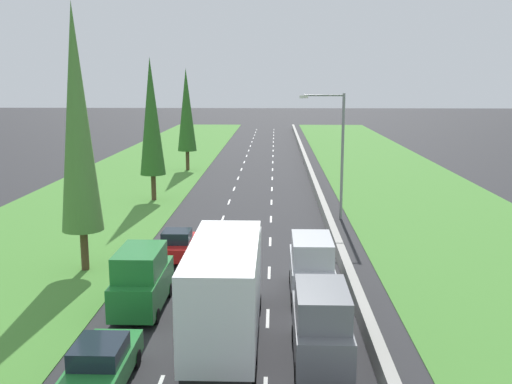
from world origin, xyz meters
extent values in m
plane|color=#28282B|center=(0.00, 60.00, 0.00)|extent=(300.00, 300.00, 0.00)
cube|color=#478433|center=(-12.65, 60.00, 0.02)|extent=(14.00, 140.00, 0.04)
cube|color=#478433|center=(14.35, 60.00, 0.02)|extent=(14.00, 140.00, 0.04)
cube|color=#9E9B93|center=(5.70, 60.00, 0.42)|extent=(0.44, 120.00, 0.85)
cube|color=white|center=(-1.75, 21.00, 0.01)|extent=(0.14, 2.00, 0.01)
cube|color=white|center=(-1.75, 27.00, 0.01)|extent=(0.14, 2.00, 0.01)
cube|color=white|center=(-1.75, 33.00, 0.01)|extent=(0.14, 2.00, 0.01)
cube|color=white|center=(-1.75, 39.00, 0.01)|extent=(0.14, 2.00, 0.01)
cube|color=white|center=(-1.75, 45.00, 0.01)|extent=(0.14, 2.00, 0.01)
cube|color=white|center=(-1.75, 51.00, 0.01)|extent=(0.14, 2.00, 0.01)
cube|color=white|center=(-1.75, 57.00, 0.01)|extent=(0.14, 2.00, 0.01)
cube|color=white|center=(-1.75, 63.00, 0.01)|extent=(0.14, 2.00, 0.01)
cube|color=white|center=(-1.75, 69.00, 0.01)|extent=(0.14, 2.00, 0.01)
cube|color=white|center=(-1.75, 75.00, 0.01)|extent=(0.14, 2.00, 0.01)
cube|color=white|center=(-1.75, 81.00, 0.01)|extent=(0.14, 2.00, 0.01)
cube|color=white|center=(-1.75, 87.00, 0.01)|extent=(0.14, 2.00, 0.01)
cube|color=white|center=(-1.75, 93.00, 0.01)|extent=(0.14, 2.00, 0.01)
cube|color=white|center=(-1.75, 99.00, 0.01)|extent=(0.14, 2.00, 0.01)
cube|color=white|center=(-1.75, 105.00, 0.01)|extent=(0.14, 2.00, 0.01)
cube|color=white|center=(-1.75, 111.00, 0.01)|extent=(0.14, 2.00, 0.01)
cube|color=white|center=(-1.75, 117.00, 0.01)|extent=(0.14, 2.00, 0.01)
cube|color=white|center=(1.75, 21.00, 0.01)|extent=(0.14, 2.00, 0.01)
cube|color=white|center=(1.75, 27.00, 0.01)|extent=(0.14, 2.00, 0.01)
cube|color=white|center=(1.75, 33.00, 0.01)|extent=(0.14, 2.00, 0.01)
cube|color=white|center=(1.75, 39.00, 0.01)|extent=(0.14, 2.00, 0.01)
cube|color=white|center=(1.75, 45.00, 0.01)|extent=(0.14, 2.00, 0.01)
cube|color=white|center=(1.75, 51.00, 0.01)|extent=(0.14, 2.00, 0.01)
cube|color=white|center=(1.75, 57.00, 0.01)|extent=(0.14, 2.00, 0.01)
cube|color=white|center=(1.75, 63.00, 0.01)|extent=(0.14, 2.00, 0.01)
cube|color=white|center=(1.75, 69.00, 0.01)|extent=(0.14, 2.00, 0.01)
cube|color=white|center=(1.75, 75.00, 0.01)|extent=(0.14, 2.00, 0.01)
cube|color=white|center=(1.75, 81.00, 0.01)|extent=(0.14, 2.00, 0.01)
cube|color=white|center=(1.75, 87.00, 0.01)|extent=(0.14, 2.00, 0.01)
cube|color=white|center=(1.75, 93.00, 0.01)|extent=(0.14, 2.00, 0.01)
cube|color=white|center=(1.75, 99.00, 0.01)|extent=(0.14, 2.00, 0.01)
cube|color=white|center=(1.75, 105.00, 0.01)|extent=(0.14, 2.00, 0.01)
cube|color=white|center=(1.75, 111.00, 0.01)|extent=(0.14, 2.00, 0.01)
cube|color=white|center=(1.75, 117.00, 0.01)|extent=(0.14, 2.00, 0.01)
cube|color=#237A33|center=(-3.60, 15.16, 0.68)|extent=(1.76, 4.50, 0.72)
cube|color=#19232D|center=(-3.60, 15.01, 1.34)|extent=(1.56, 1.90, 0.60)
cylinder|color=black|center=(-4.40, 16.56, 0.32)|extent=(0.22, 0.64, 0.64)
cylinder|color=black|center=(-2.80, 16.56, 0.32)|extent=(0.22, 0.64, 0.64)
cube|color=black|center=(0.21, 18.75, 0.60)|extent=(2.20, 9.40, 0.56)
cube|color=white|center=(0.21, 22.35, 2.13)|extent=(2.40, 2.20, 2.50)
cube|color=silver|center=(0.21, 17.65, 2.53)|extent=(2.44, 7.20, 3.30)
cylinder|color=black|center=(-0.91, 22.05, 0.32)|extent=(0.22, 0.64, 0.64)
cylinder|color=black|center=(1.33, 22.05, 0.32)|extent=(0.22, 0.64, 0.64)
cylinder|color=black|center=(-0.91, 16.57, 0.32)|extent=(0.22, 0.64, 0.64)
cylinder|color=black|center=(1.33, 16.57, 0.32)|extent=(0.22, 0.64, 0.64)
cylinder|color=black|center=(-0.91, 15.49, 0.32)|extent=(0.22, 0.64, 0.64)
cylinder|color=black|center=(1.33, 15.49, 0.32)|extent=(0.22, 0.64, 0.64)
cube|color=slate|center=(3.68, 17.30, 1.02)|extent=(1.90, 4.90, 1.40)
cube|color=slate|center=(3.68, 17.00, 2.27)|extent=(1.80, 3.10, 1.10)
cylinder|color=black|center=(2.81, 18.82, 0.32)|extent=(0.22, 0.64, 0.64)
cylinder|color=black|center=(4.55, 18.82, 0.32)|extent=(0.22, 0.64, 0.64)
cylinder|color=black|center=(2.81, 15.78, 0.32)|extent=(0.22, 0.64, 0.64)
cylinder|color=black|center=(4.55, 15.78, 0.32)|extent=(0.22, 0.64, 0.64)
cube|color=#237A33|center=(-3.73, 21.85, 1.02)|extent=(1.90, 4.90, 1.40)
cube|color=#237A33|center=(-3.73, 21.55, 2.27)|extent=(1.80, 3.10, 1.10)
cylinder|color=black|center=(-4.60, 23.37, 0.32)|extent=(0.22, 0.64, 0.64)
cylinder|color=black|center=(-2.86, 23.37, 0.32)|extent=(0.22, 0.64, 0.64)
cylinder|color=black|center=(-4.60, 20.33, 0.32)|extent=(0.22, 0.64, 0.64)
cylinder|color=black|center=(-2.86, 20.33, 0.32)|extent=(0.22, 0.64, 0.64)
cube|color=red|center=(-3.39, 29.25, 0.70)|extent=(1.68, 3.90, 0.76)
cube|color=#19232D|center=(-3.39, 28.95, 1.40)|extent=(1.52, 1.60, 0.64)
cylinder|color=black|center=(-4.15, 30.46, 0.32)|extent=(0.22, 0.64, 0.64)
cylinder|color=black|center=(-2.63, 30.46, 0.32)|extent=(0.22, 0.64, 0.64)
cylinder|color=black|center=(-4.15, 28.04, 0.32)|extent=(0.22, 0.64, 0.64)
cylinder|color=black|center=(-2.63, 28.04, 0.32)|extent=(0.22, 0.64, 0.64)
cube|color=silver|center=(3.74, 23.95, 1.02)|extent=(1.90, 4.90, 1.40)
cube|color=silver|center=(3.74, 23.65, 2.27)|extent=(1.80, 3.10, 1.10)
cylinder|color=black|center=(2.87, 25.47, 0.32)|extent=(0.22, 0.64, 0.64)
cylinder|color=black|center=(4.61, 25.47, 0.32)|extent=(0.22, 0.64, 0.64)
cylinder|color=black|center=(2.87, 22.43, 0.32)|extent=(0.22, 0.64, 0.64)
cylinder|color=black|center=(4.61, 22.43, 0.32)|extent=(0.22, 0.64, 0.64)
cylinder|color=#4C3823|center=(-7.98, 27.12, 1.10)|extent=(0.41, 0.41, 2.20)
cone|color=#4C7F38|center=(-7.98, 27.12, 7.98)|extent=(2.14, 2.14, 11.56)
cylinder|color=#4C3823|center=(-8.08, 45.51, 1.10)|extent=(0.40, 0.40, 2.20)
cone|color=#2D6623|center=(-8.08, 45.51, 6.98)|extent=(2.09, 2.09, 9.55)
cylinder|color=#4C3823|center=(-7.71, 62.24, 1.10)|extent=(0.40, 0.40, 2.20)
cone|color=#2D6623|center=(-7.71, 62.24, 6.69)|extent=(2.08, 2.08, 8.98)
cylinder|color=gray|center=(6.80, 39.28, 4.50)|extent=(0.20, 0.20, 9.00)
cylinder|color=gray|center=(5.40, 39.28, 8.85)|extent=(2.80, 0.12, 0.12)
cube|color=silver|center=(4.00, 39.28, 8.75)|extent=(0.60, 0.28, 0.20)
camera|label=1|loc=(2.02, -2.42, 9.91)|focal=41.33mm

